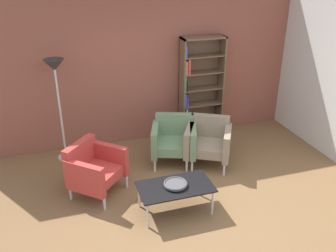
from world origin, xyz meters
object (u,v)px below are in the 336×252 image
Objects in this scene: coffee_table_low at (175,188)px; armchair_by_bookshelf at (94,168)px; armchair_near_window at (174,139)px; armchair_spare_guest at (208,141)px; bookshelf_tall at (199,89)px; decorative_bowl at (175,184)px; floor_lamp_torchiere at (56,77)px.

armchair_by_bookshelf reaches higher than coffee_table_low.
armchair_spare_guest is at bearing -4.08° from armchair_near_window.
decorative_bowl is at bearing -118.75° from bookshelf_tall.
floor_lamp_torchiere reaches higher than armchair_spare_guest.
floor_lamp_torchiere is (-2.51, -0.17, 0.51)m from bookshelf_tall.
armchair_spare_guest is 0.53× the size of floor_lamp_torchiere.
armchair_near_window is at bearing -21.11° from floor_lamp_torchiere.
armchair_by_bookshelf is at bearing 141.89° from decorative_bowl.
armchair_near_window and armchair_by_bookshelf have the same top height.
armchair_near_window is at bearing -131.94° from bookshelf_tall.
floor_lamp_torchiere reaches higher than armchair_near_window.
coffee_table_low is at bearing -118.75° from bookshelf_tall.
floor_lamp_torchiere is at bearing -172.57° from armchair_spare_guest.
floor_lamp_torchiere reaches higher than armchair_by_bookshelf.
armchair_by_bookshelf is 0.55× the size of floor_lamp_torchiere.
bookshelf_tall is 2.00× the size of armchair_by_bookshelf.
floor_lamp_torchiere is (-2.27, 0.91, 1.03)m from armchair_spare_guest.
floor_lamp_torchiere is at bearing 178.61° from armchair_near_window.
armchair_near_window is (0.41, 1.29, -0.02)m from decorative_bowl.
floor_lamp_torchiere is (-1.34, 1.96, 1.08)m from coffee_table_low.
bookshelf_tall is 1.25m from armchair_near_window.
bookshelf_tall reaches higher than armchair_spare_guest.
floor_lamp_torchiere is at bearing 58.98° from armchair_by_bookshelf.
floor_lamp_torchiere is at bearing 124.32° from coffee_table_low.
coffee_table_low is 1.25m from armchair_by_bookshelf.
decorative_bowl is (0.00, -0.00, 0.07)m from coffee_table_low.
armchair_spare_guest is (-0.24, -1.08, -0.53)m from bookshelf_tall.
armchair_near_window is 0.57m from armchair_spare_guest.
floor_lamp_torchiere reaches higher than decorative_bowl.
coffee_table_low is 1.07× the size of armchair_spare_guest.
coffee_table_low is 1.13× the size of armchair_near_window.
armchair_spare_guest reaches higher than decorative_bowl.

